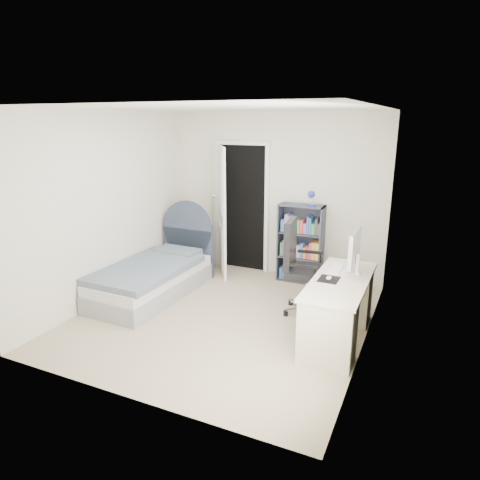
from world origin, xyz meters
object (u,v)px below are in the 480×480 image
at_px(bed, 155,275).
at_px(floor_lamp, 214,238).
at_px(office_chair, 301,263).
at_px(bookcase, 301,246).
at_px(nightstand, 188,245).
at_px(desk, 339,306).

relative_size(bed, floor_lamp, 1.56).
bearing_deg(office_chair, bookcase, 106.48).
relative_size(bed, office_chair, 1.62).
distance_m(bookcase, office_chair, 1.10).
height_order(floor_lamp, bookcase, bookcase).
height_order(bed, nightstand, bed).
distance_m(nightstand, bookcase, 1.88).
relative_size(nightstand, desk, 0.40).
bearing_deg(floor_lamp, nightstand, -150.62).
bearing_deg(office_chair, nightstand, 158.59).
height_order(nightstand, floor_lamp, floor_lamp).
bearing_deg(bed, desk, -5.16).
xyz_separation_m(bed, office_chair, (2.03, 0.26, 0.39)).
bearing_deg(bookcase, floor_lamp, 179.47).
height_order(floor_lamp, office_chair, floor_lamp).
bearing_deg(desk, bookcase, 120.38).
relative_size(bed, desk, 1.33).
distance_m(floor_lamp, bookcase, 1.48).
bearing_deg(nightstand, desk, -25.95).
bearing_deg(bookcase, bed, -142.77).
bearing_deg(floor_lamp, bed, -100.21).
xyz_separation_m(bookcase, desk, (0.90, -1.54, -0.16)).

